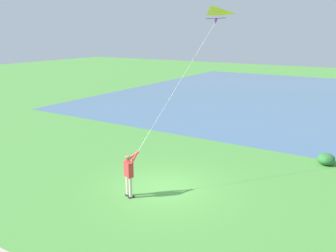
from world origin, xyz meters
name	(u,v)px	position (x,y,z in m)	size (l,w,h in m)	color
ground_plane	(164,188)	(0.00, 0.00, 0.00)	(120.00, 120.00, 0.00)	#4C8E3D
person_kite_flyer	(129,172)	(1.39, -0.72, 1.05)	(0.63, 0.49, 1.83)	#232328
flying_kite	(211,16)	(-2.27, 0.84, 6.92)	(3.82, 2.10, 5.48)	yellow
lakeside_shrub	(326,159)	(-6.54, 5.26, 0.28)	(0.97, 0.83, 0.56)	#2D7033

